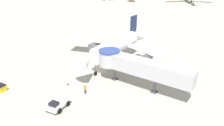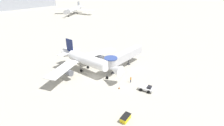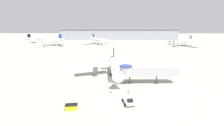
{
  "view_description": "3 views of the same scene",
  "coord_description": "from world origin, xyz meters",
  "px_view_note": "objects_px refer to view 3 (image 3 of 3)",
  "views": [
    {
      "loc": [
        28.64,
        -33.64,
        20.27
      ],
      "look_at": [
        4.68,
        -1.77,
        2.89
      ],
      "focal_mm": 35.0,
      "sensor_mm": 36.0,
      "label": 1
    },
    {
      "loc": [
        -31.62,
        -35.55,
        27.2
      ],
      "look_at": [
        5.9,
        -1.95,
        3.43
      ],
      "focal_mm": 28.0,
      "sensor_mm": 36.0,
      "label": 2
    },
    {
      "loc": [
        1.35,
        -47.88,
        17.55
      ],
      "look_at": [
        0.09,
        5.28,
        4.81
      ],
      "focal_mm": 24.0,
      "sensor_mm": 36.0,
      "label": 3
    }
  ],
  "objects_px": {
    "traffic_cone_near_nose": "(111,91)",
    "jet_bridge": "(144,71)",
    "traffic_cone_starboard_wing": "(147,76)",
    "background_jet_green_tail": "(97,40)",
    "service_container_yellow": "(71,107)",
    "main_airplane": "(115,65)",
    "background_jet_gray_tail": "(183,42)",
    "background_jet_blue_tail": "(52,41)",
    "ground_crew_marshaller": "(129,90)",
    "background_jet_black_tail": "(38,39)",
    "pushback_tug_white": "(129,101)"
  },
  "relations": [
    {
      "from": "background_jet_blue_tail",
      "to": "background_jet_gray_tail",
      "type": "bearing_deg",
      "value": 30.71
    },
    {
      "from": "pushback_tug_white",
      "to": "background_jet_gray_tail",
      "type": "height_order",
      "value": "background_jet_gray_tail"
    },
    {
      "from": "pushback_tug_white",
      "to": "background_jet_black_tail",
      "type": "height_order",
      "value": "background_jet_black_tail"
    },
    {
      "from": "background_jet_gray_tail",
      "to": "background_jet_green_tail",
      "type": "relative_size",
      "value": 1.18
    },
    {
      "from": "traffic_cone_near_nose",
      "to": "traffic_cone_starboard_wing",
      "type": "xyz_separation_m",
      "value": [
        12.7,
        13.36,
        -0.06
      ]
    },
    {
      "from": "background_jet_blue_tail",
      "to": "background_jet_gray_tail",
      "type": "relative_size",
      "value": 0.88
    },
    {
      "from": "traffic_cone_near_nose",
      "to": "ground_crew_marshaller",
      "type": "distance_m",
      "value": 4.94
    },
    {
      "from": "background_jet_black_tail",
      "to": "background_jet_gray_tail",
      "type": "height_order",
      "value": "background_jet_gray_tail"
    },
    {
      "from": "pushback_tug_white",
      "to": "service_container_yellow",
      "type": "distance_m",
      "value": 13.06
    },
    {
      "from": "background_jet_blue_tail",
      "to": "background_jet_green_tail",
      "type": "xyz_separation_m",
      "value": [
        41.89,
        14.35,
        -0.1
      ]
    },
    {
      "from": "service_container_yellow",
      "to": "main_airplane",
      "type": "bearing_deg",
      "value": 67.99
    },
    {
      "from": "background_jet_green_tail",
      "to": "main_airplane",
      "type": "bearing_deg",
      "value": -111.33
    },
    {
      "from": "background_jet_blue_tail",
      "to": "traffic_cone_near_nose",
      "type": "bearing_deg",
      "value": -29.45
    },
    {
      "from": "background_jet_green_tail",
      "to": "ground_crew_marshaller",
      "type": "bearing_deg",
      "value": -110.79
    },
    {
      "from": "background_jet_gray_tail",
      "to": "jet_bridge",
      "type": "bearing_deg",
      "value": -59.35
    },
    {
      "from": "pushback_tug_white",
      "to": "background_jet_blue_tail",
      "type": "relative_size",
      "value": 0.15
    },
    {
      "from": "traffic_cone_near_nose",
      "to": "traffic_cone_starboard_wing",
      "type": "relative_size",
      "value": 1.19
    },
    {
      "from": "traffic_cone_near_nose",
      "to": "traffic_cone_starboard_wing",
      "type": "bearing_deg",
      "value": 46.44
    },
    {
      "from": "main_airplane",
      "to": "traffic_cone_near_nose",
      "type": "distance_m",
      "value": 15.0
    },
    {
      "from": "background_jet_black_tail",
      "to": "background_jet_gray_tail",
      "type": "relative_size",
      "value": 0.95
    },
    {
      "from": "traffic_cone_near_nose",
      "to": "background_jet_green_tail",
      "type": "xyz_separation_m",
      "value": [
        -18.18,
        120.59,
        4.28
      ]
    },
    {
      "from": "pushback_tug_white",
      "to": "traffic_cone_starboard_wing",
      "type": "relative_size",
      "value": 6.8
    },
    {
      "from": "jet_bridge",
      "to": "ground_crew_marshaller",
      "type": "xyz_separation_m",
      "value": [
        -5.43,
        -7.69,
        -3.13
      ]
    },
    {
      "from": "pushback_tug_white",
      "to": "traffic_cone_starboard_wing",
      "type": "height_order",
      "value": "pushback_tug_white"
    },
    {
      "from": "background_jet_blue_tail",
      "to": "background_jet_gray_tail",
      "type": "distance_m",
      "value": 124.64
    },
    {
      "from": "traffic_cone_near_nose",
      "to": "background_jet_green_tail",
      "type": "distance_m",
      "value": 122.03
    },
    {
      "from": "traffic_cone_starboard_wing",
      "to": "background_jet_blue_tail",
      "type": "distance_m",
      "value": 118.08
    },
    {
      "from": "service_container_yellow",
      "to": "background_jet_gray_tail",
      "type": "bearing_deg",
      "value": 57.43
    },
    {
      "from": "service_container_yellow",
      "to": "background_jet_black_tail",
      "type": "bearing_deg",
      "value": 119.07
    },
    {
      "from": "service_container_yellow",
      "to": "background_jet_blue_tail",
      "type": "relative_size",
      "value": 0.1
    },
    {
      "from": "main_airplane",
      "to": "background_jet_green_tail",
      "type": "bearing_deg",
      "value": 95.97
    },
    {
      "from": "service_container_yellow",
      "to": "ground_crew_marshaller",
      "type": "bearing_deg",
      "value": 32.33
    },
    {
      "from": "service_container_yellow",
      "to": "traffic_cone_near_nose",
      "type": "height_order",
      "value": "service_container_yellow"
    },
    {
      "from": "service_container_yellow",
      "to": "traffic_cone_near_nose",
      "type": "xyz_separation_m",
      "value": [
        8.41,
        8.77,
        -0.22
      ]
    },
    {
      "from": "main_airplane",
      "to": "jet_bridge",
      "type": "bearing_deg",
      "value": -41.93
    },
    {
      "from": "jet_bridge",
      "to": "background_jet_gray_tail",
      "type": "height_order",
      "value": "background_jet_gray_tail"
    },
    {
      "from": "main_airplane",
      "to": "background_jet_black_tail",
      "type": "distance_m",
      "value": 156.32
    },
    {
      "from": "service_container_yellow",
      "to": "traffic_cone_starboard_wing",
      "type": "bearing_deg",
      "value": 46.35
    },
    {
      "from": "main_airplane",
      "to": "traffic_cone_starboard_wing",
      "type": "xyz_separation_m",
      "value": [
        11.7,
        -1.15,
        -3.74
      ]
    },
    {
      "from": "jet_bridge",
      "to": "background_jet_green_tail",
      "type": "distance_m",
      "value": 116.8
    },
    {
      "from": "jet_bridge",
      "to": "pushback_tug_white",
      "type": "xyz_separation_m",
      "value": [
        -5.94,
        -13.4,
        -3.47
      ]
    },
    {
      "from": "service_container_yellow",
      "to": "traffic_cone_starboard_wing",
      "type": "height_order",
      "value": "service_container_yellow"
    },
    {
      "from": "traffic_cone_near_nose",
      "to": "jet_bridge",
      "type": "bearing_deg",
      "value": 35.39
    },
    {
      "from": "service_container_yellow",
      "to": "background_jet_blue_tail",
      "type": "distance_m",
      "value": 126.15
    },
    {
      "from": "main_airplane",
      "to": "background_jet_gray_tail",
      "type": "xyz_separation_m",
      "value": [
        63.56,
        90.96,
        0.35
      ]
    },
    {
      "from": "background_jet_blue_tail",
      "to": "background_jet_gray_tail",
      "type": "height_order",
      "value": "background_jet_blue_tail"
    },
    {
      "from": "pushback_tug_white",
      "to": "traffic_cone_near_nose",
      "type": "xyz_separation_m",
      "value": [
        -4.37,
        6.08,
        -0.37
      ]
    },
    {
      "from": "traffic_cone_starboard_wing",
      "to": "background_jet_green_tail",
      "type": "xyz_separation_m",
      "value": [
        -30.88,
        107.24,
        4.34
      ]
    },
    {
      "from": "background_jet_black_tail",
      "to": "main_airplane",
      "type": "bearing_deg",
      "value": -146.14
    },
    {
      "from": "pushback_tug_white",
      "to": "background_jet_gray_tail",
      "type": "distance_m",
      "value": 126.8
    }
  ]
}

